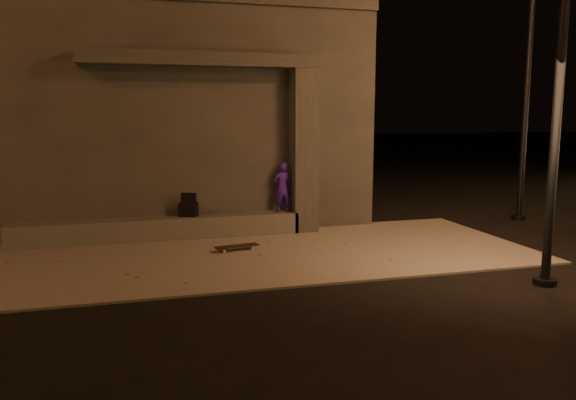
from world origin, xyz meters
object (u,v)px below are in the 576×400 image
object	(u,v)px
column	(304,151)
skateboard	(237,246)
skateboarder	(282,187)
backpack	(188,208)
street_lamp_0	(562,38)

from	to	relation	value
column	skateboard	bearing A→B (deg)	-141.04
column	skateboarder	xyz separation A→B (m)	(-0.50, 0.00, -0.80)
column	backpack	world-z (taller)	column
skateboarder	skateboard	bearing A→B (deg)	41.77
column	street_lamp_0	bearing A→B (deg)	-62.74
skateboard	skateboarder	bearing A→B (deg)	37.82
skateboarder	street_lamp_0	size ratio (longest dim) A/B	0.17
backpack	column	bearing A→B (deg)	23.74
column	street_lamp_0	xyz separation A→B (m)	(2.49, -4.83, 1.93)
column	skateboarder	distance (m)	0.94
column	skateboard	xyz separation A→B (m)	(-1.81, -1.47, -1.72)
backpack	skateboard	distance (m)	1.74
skateboard	street_lamp_0	xyz separation A→B (m)	(4.30, -3.36, 3.65)
column	street_lamp_0	distance (m)	5.77
backpack	skateboard	bearing A→B (deg)	-38.57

